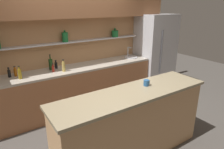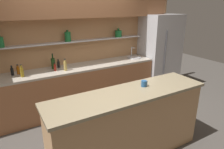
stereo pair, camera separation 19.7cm
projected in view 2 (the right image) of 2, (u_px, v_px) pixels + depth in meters
name	position (u px, v px, depth m)	size (l,w,h in m)	color
ground_plane	(110.00, 136.00, 3.42)	(12.00, 12.00, 0.00)	#4C4742
back_wall_unit	(74.00, 34.00, 4.16)	(5.20, 0.44, 2.60)	tan
back_counter_unit	(75.00, 88.00, 4.21)	(3.64, 0.62, 0.92)	#99603D
island_counter	(128.00, 125.00, 2.83)	(2.30, 0.61, 1.02)	tan
refrigerator	(159.00, 53.00, 5.11)	(0.92, 0.73, 1.91)	#B7B7BC
sink_fixture	(134.00, 57.00, 4.79)	(0.32, 0.32, 0.25)	#B7B7BC
bottle_sauce_0	(12.00, 71.00, 3.58)	(0.05, 0.05, 0.18)	black
bottle_oil_1	(22.00, 72.00, 3.49)	(0.06, 0.06, 0.23)	olive
bottle_sauce_2	(58.00, 64.00, 4.03)	(0.05, 0.05, 0.17)	black
bottle_sauce_3	(55.00, 67.00, 3.83)	(0.05, 0.05, 0.16)	maroon
bottle_spirit_4	(65.00, 66.00, 3.84)	(0.06, 0.06, 0.23)	tan
bottle_wine_5	(53.00, 63.00, 3.94)	(0.08, 0.08, 0.31)	#193814
bottle_sauce_6	(18.00, 70.00, 3.63)	(0.05, 0.05, 0.18)	#9E4C0A
coffee_mug	(144.00, 83.00, 2.84)	(0.10, 0.08, 0.09)	#235184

